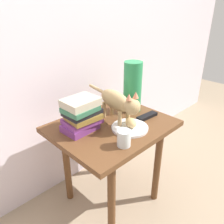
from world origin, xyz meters
TOP-DOWN VIEW (x-y plane):
  - ground_plane at (0.00, 0.00)m, footprint 6.00×6.00m
  - back_panel at (0.00, 0.40)m, footprint 4.00×0.04m
  - side_table at (0.00, 0.00)m, footprint 0.68×0.55m
  - plate at (0.03, -0.11)m, footprint 0.21×0.21m
  - bread_roll at (0.04, -0.11)m, footprint 0.09×0.10m
  - cat at (0.04, -0.01)m, footprint 0.13×0.48m
  - book_stack at (-0.16, 0.07)m, footprint 0.21×0.17m
  - green_vase at (0.23, 0.05)m, footprint 0.12×0.12m
  - candle_jar at (-0.11, -0.20)m, footprint 0.07×0.07m
  - tv_remote at (0.21, -0.09)m, footprint 0.15×0.05m

SIDE VIEW (x-z plane):
  - ground_plane at x=0.00m, z-range 0.00..0.00m
  - side_table at x=0.00m, z-range 0.20..0.78m
  - plate at x=0.03m, z-range 0.59..0.60m
  - tv_remote at x=0.21m, z-range 0.59..0.61m
  - candle_jar at x=-0.11m, z-range 0.58..0.67m
  - bread_roll at x=0.04m, z-range 0.60..0.65m
  - book_stack at x=-0.16m, z-range 0.59..0.77m
  - cat at x=0.04m, z-range 0.60..0.83m
  - green_vase at x=0.23m, z-range 0.59..0.91m
  - back_panel at x=0.00m, z-range 0.00..2.20m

